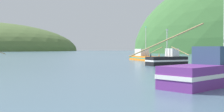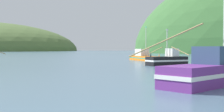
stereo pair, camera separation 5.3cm
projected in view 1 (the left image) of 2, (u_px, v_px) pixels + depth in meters
name	position (u px, v px, depth m)	size (l,w,h in m)	color
fishing_boat_purple	(219.00, 71.00, 19.84)	(13.79, 10.91, 6.65)	#6B2D84
fishing_boat_black	(167.00, 60.00, 40.81)	(6.23, 7.81, 5.24)	black
fishing_boat_orange	(145.00, 57.00, 56.61)	(7.55, 11.47, 6.82)	orange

